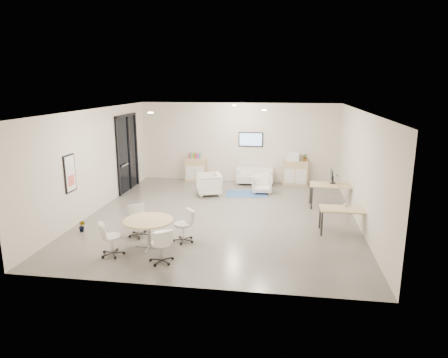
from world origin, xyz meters
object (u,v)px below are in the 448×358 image
armchair_left (209,183)px  armchair_right (262,183)px  loveseat (255,176)px  desk_front (345,211)px  sideboard_left (196,170)px  desk_rear (333,187)px  round_table (149,223)px  sideboard_right (295,173)px

armchair_left → armchair_right: armchair_left is taller
loveseat → desk_front: desk_front is taller
sideboard_left → desk_rear: (5.19, -2.91, 0.22)m
armchair_left → desk_front: (4.32, -3.21, 0.19)m
sideboard_left → round_table: 6.99m
loveseat → desk_front: (2.79, -5.11, 0.32)m
loveseat → round_table: size_ratio=1.25×
loveseat → armchair_right: bearing=-79.0°
sideboard_left → desk_front: 7.41m
sideboard_right → desk_front: 5.35m
loveseat → armchair_left: size_ratio=1.74×
round_table → desk_rear: bearing=40.1°
sideboard_left → armchair_left: sideboard_left is taller
sideboard_right → armchair_right: (-1.24, -1.46, -0.13)m
sideboard_left → round_table: (0.36, -6.98, 0.18)m
armchair_left → armchair_right: size_ratio=1.20×
sideboard_right → armchair_left: size_ratio=1.13×
sideboard_right → loveseat: (-1.60, -0.11, -0.19)m
sideboard_right → desk_front: (1.19, -5.22, 0.14)m
sideboard_right → desk_front: size_ratio=0.73×
round_table → armchair_left: bearing=83.5°
armchair_right → armchair_left: bearing=-170.1°
sideboard_right → loveseat: bearing=-176.1°
round_table → desk_front: bearing=19.7°
sideboard_right → armchair_right: sideboard_right is taller
sideboard_left → desk_rear: size_ratio=0.63×
loveseat → round_table: round_table is taller
sideboard_left → desk_front: (5.24, -5.23, 0.15)m
armchair_left → round_table: 5.00m
sideboard_right → armchair_right: size_ratio=1.35×
loveseat → round_table: (-2.09, -6.86, 0.35)m
armchair_left → sideboard_right: bearing=104.1°
armchair_left → desk_front: size_ratio=0.65×
armchair_left → round_table: bearing=-25.0°
sideboard_right → loveseat: sideboard_right is taller
armchair_right → round_table: 6.03m
loveseat → armchair_right: (0.36, -1.36, 0.06)m
desk_front → sideboard_right: bearing=103.4°
armchair_right → desk_rear: 2.80m
round_table → sideboard_left: bearing=93.0°
armchair_right → round_table: (-2.45, -5.50, 0.29)m
loveseat → armchair_right: 1.40m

